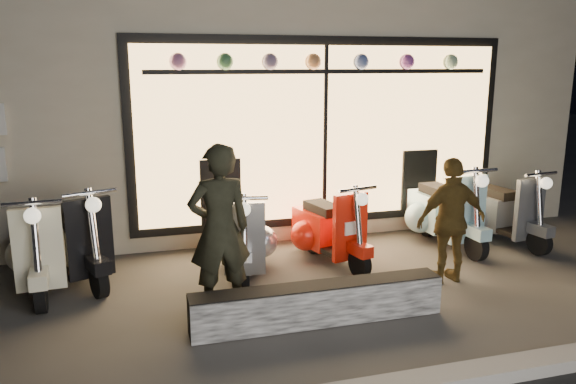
% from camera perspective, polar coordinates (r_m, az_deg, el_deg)
% --- Properties ---
extents(ground, '(40.00, 40.00, 0.00)m').
position_cam_1_polar(ground, '(6.32, 2.56, -10.44)').
color(ground, '#383533').
rests_on(ground, ground).
extents(shop_building, '(10.20, 6.23, 4.20)m').
position_cam_1_polar(shop_building, '(10.65, -5.93, 10.67)').
color(shop_building, beige).
rests_on(shop_building, ground).
extents(graffiti_barrier, '(2.53, 0.28, 0.40)m').
position_cam_1_polar(graffiti_barrier, '(5.63, 3.09, -11.26)').
color(graffiti_barrier, black).
rests_on(graffiti_barrier, ground).
extents(scooter_silver, '(0.67, 1.48, 1.05)m').
position_cam_1_polar(scooter_silver, '(6.94, -4.39, -4.58)').
color(scooter_silver, black).
rests_on(scooter_silver, ground).
extents(scooter_red, '(0.69, 1.46, 1.04)m').
position_cam_1_polar(scooter_red, '(7.33, 3.82, -3.65)').
color(scooter_red, black).
rests_on(scooter_red, ground).
extents(scooter_black, '(0.87, 1.57, 1.13)m').
position_cam_1_polar(scooter_black, '(7.19, -20.85, -4.51)').
color(scooter_black, black).
rests_on(scooter_black, ground).
extents(scooter_cream, '(0.55, 1.56, 1.12)m').
position_cam_1_polar(scooter_cream, '(7.05, -23.57, -5.17)').
color(scooter_cream, black).
rests_on(scooter_cream, ground).
extents(scooter_blue, '(0.55, 1.60, 1.14)m').
position_cam_1_polar(scooter_blue, '(8.29, 15.27, -1.85)').
color(scooter_blue, black).
rests_on(scooter_blue, ground).
extents(scooter_grey, '(0.62, 1.50, 1.06)m').
position_cam_1_polar(scooter_grey, '(8.67, 20.53, -1.79)').
color(scooter_grey, black).
rests_on(scooter_grey, ground).
extents(man, '(0.68, 0.48, 1.75)m').
position_cam_1_polar(man, '(5.70, -6.98, -3.79)').
color(man, black).
rests_on(man, ground).
extents(woman, '(0.86, 0.36, 1.47)m').
position_cam_1_polar(woman, '(6.74, 16.27, -2.82)').
color(woman, '#543F1A').
rests_on(woman, ground).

